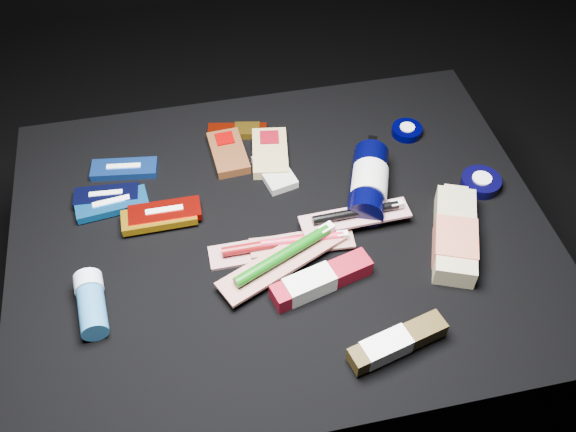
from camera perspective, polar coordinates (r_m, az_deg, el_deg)
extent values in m
plane|color=black|center=(1.51, -0.49, -10.88)|extent=(3.00, 3.00, 0.00)
cube|color=black|center=(1.34, -0.54, -6.60)|extent=(0.98, 0.78, 0.40)
cube|color=#16409F|center=(1.31, -14.35, 4.08)|extent=(0.13, 0.07, 0.02)
cube|color=silver|center=(1.31, -14.36, 4.11)|extent=(0.07, 0.02, 0.02)
cube|color=blue|center=(1.25, -15.38, 1.03)|extent=(0.14, 0.07, 0.02)
cube|color=silver|center=(1.25, -15.39, 1.06)|extent=(0.07, 0.02, 0.02)
cube|color=black|center=(1.26, -15.83, 1.74)|extent=(0.12, 0.05, 0.01)
cube|color=silver|center=(1.26, -15.84, 1.77)|extent=(0.06, 0.02, 0.02)
cube|color=orange|center=(1.20, -11.37, -0.14)|extent=(0.14, 0.05, 0.02)
cube|color=silver|center=(1.20, -11.38, -0.11)|extent=(0.07, 0.01, 0.02)
cube|color=#820905|center=(1.20, -10.89, 0.29)|extent=(0.13, 0.05, 0.02)
cube|color=silver|center=(1.20, -10.89, 0.32)|extent=(0.07, 0.01, 0.02)
cube|color=#4F2913|center=(1.31, -5.33, 5.61)|extent=(0.07, 0.13, 0.02)
cube|color=#670001|center=(1.33, -5.62, 6.57)|extent=(0.04, 0.04, 0.02)
cube|color=#ABAAA3|center=(1.27, -1.20, 3.94)|extent=(0.08, 0.11, 0.02)
cube|color=#620609|center=(1.28, -1.70, 4.75)|extent=(0.04, 0.04, 0.02)
cube|color=tan|center=(1.30, -1.61, 5.63)|extent=(0.09, 0.14, 0.02)
cube|color=#620711|center=(1.33, -1.66, 6.69)|extent=(0.04, 0.04, 0.02)
cube|color=maroon|center=(1.36, -4.53, 7.54)|extent=(0.13, 0.06, 0.01)
cube|color=#B07E1D|center=(1.36, -3.65, 7.59)|extent=(0.06, 0.05, 0.02)
cylinder|color=black|center=(1.22, 7.15, 2.94)|extent=(0.12, 0.18, 0.07)
cylinder|color=#BAB9B5|center=(1.22, 7.22, 2.82)|extent=(0.09, 0.10, 0.07)
cylinder|color=black|center=(1.29, 7.45, 5.98)|extent=(0.03, 0.03, 0.02)
cube|color=black|center=(1.31, 7.49, 6.43)|extent=(0.03, 0.03, 0.01)
cylinder|color=black|center=(1.38, 10.52, 7.47)|extent=(0.06, 0.06, 0.02)
cylinder|color=silver|center=(1.38, 10.52, 7.51)|extent=(0.03, 0.03, 0.02)
cylinder|color=black|center=(1.30, 16.76, 2.89)|extent=(0.08, 0.08, 0.02)
cylinder|color=white|center=(1.30, 16.78, 2.93)|extent=(0.04, 0.04, 0.02)
cube|color=tan|center=(1.18, 14.60, -1.64)|extent=(0.14, 0.21, 0.04)
cube|color=#BC6149|center=(1.17, 14.62, -2.40)|extent=(0.10, 0.11, 0.04)
cube|color=tan|center=(1.25, 14.61, 1.86)|extent=(0.05, 0.04, 0.03)
cylinder|color=#266195|center=(1.09, -16.99, -8.11)|extent=(0.05, 0.09, 0.04)
cylinder|color=silver|center=(1.13, -17.32, -5.76)|extent=(0.05, 0.04, 0.05)
cube|color=beige|center=(1.15, -1.52, -2.92)|extent=(0.22, 0.05, 0.01)
cylinder|color=maroon|center=(1.14, -1.53, -2.52)|extent=(0.18, 0.02, 0.02)
cube|color=white|center=(1.15, 2.66, -1.79)|extent=(0.02, 0.01, 0.01)
cube|color=#ACA7A0|center=(1.15, 1.26, -2.44)|extent=(0.19, 0.06, 0.01)
cylinder|color=#B81F37|center=(1.14, 1.27, -2.10)|extent=(0.15, 0.03, 0.01)
cube|color=white|center=(1.15, 4.84, -1.68)|extent=(0.02, 0.01, 0.01)
cube|color=#B1A8A4|center=(1.11, -0.43, -3.95)|extent=(0.25, 0.15, 0.01)
cylinder|color=#094D09|center=(1.10, -0.44, -3.50)|extent=(0.19, 0.10, 0.02)
cube|color=white|center=(1.14, 3.43, -1.19)|extent=(0.03, 0.03, 0.01)
cube|color=silver|center=(1.17, 5.98, -0.07)|extent=(0.20, 0.05, 0.01)
cylinder|color=black|center=(1.16, 6.03, 0.31)|extent=(0.16, 0.02, 0.02)
cube|color=#B9B9B5|center=(1.19, 9.63, 1.02)|extent=(0.02, 0.01, 0.01)
cube|color=maroon|center=(1.09, 3.01, -5.69)|extent=(0.18, 0.09, 0.03)
cube|color=silver|center=(1.08, 1.91, -6.11)|extent=(0.09, 0.06, 0.04)
cube|color=#392B10|center=(1.03, 9.70, -11.00)|extent=(0.17, 0.08, 0.03)
cube|color=white|center=(1.03, 8.68, -11.45)|extent=(0.08, 0.06, 0.03)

